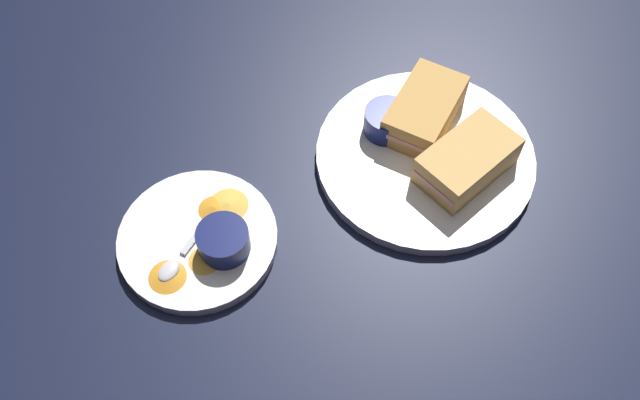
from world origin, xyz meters
TOP-DOWN VIEW (x-y plane):
  - ground_plane at (0.00, 0.00)cm, footprint 110.00×110.00cm
  - plate_sandwich_main at (-8.91, -3.04)cm, footprint 29.89×29.89cm
  - sandwich_half_near at (-12.81, 1.09)cm, footprint 15.00×12.45cm
  - sandwich_half_far at (-10.53, -8.48)cm, footprint 14.53×14.60cm
  - ramekin_dark_sauce at (-5.11, -8.59)cm, footprint 6.30×6.30cm
  - spoon_by_dark_ramekin at (-7.03, -3.74)cm, footprint 5.03×9.71cm
  - plate_chips_companion at (23.46, 0.81)cm, footprint 20.29×20.29cm
  - ramekin_light_gravy at (20.42, 3.35)cm, footprint 6.53×6.53cm
  - spoon_by_gravy_ramekin at (26.72, 3.89)cm, footprint 8.18×7.86cm
  - plantain_chip_scatter at (22.09, 1.08)cm, footprint 16.29×14.92cm

SIDE VIEW (x-z plane):
  - ground_plane at x=0.00cm, z-range -3.00..0.00cm
  - plate_sandwich_main at x=-8.91cm, z-range 0.00..1.60cm
  - plate_chips_companion at x=23.46cm, z-range 0.00..1.60cm
  - plantain_chip_scatter at x=22.09cm, z-range 1.60..2.20cm
  - spoon_by_dark_ramekin at x=-7.03cm, z-range 1.56..2.36cm
  - spoon_by_gravy_ramekin at x=26.72cm, z-range 1.56..2.36cm
  - ramekin_light_gravy at x=20.42cm, z-range 1.74..5.17cm
  - ramekin_dark_sauce at x=-5.11cm, z-range 1.74..5.35cm
  - sandwich_half_near at x=-12.81cm, z-range 1.60..6.40cm
  - sandwich_half_far at x=-10.53cm, z-range 1.60..6.40cm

